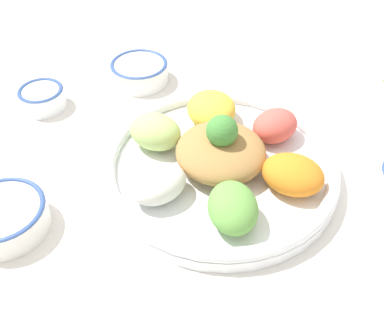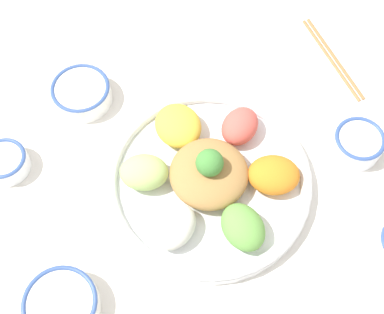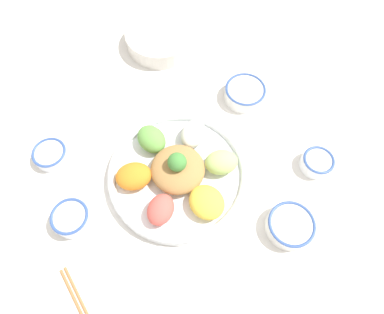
% 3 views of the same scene
% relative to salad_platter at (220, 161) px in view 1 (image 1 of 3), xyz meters
% --- Properties ---
extents(ground_plane, '(2.40, 2.40, 0.00)m').
position_rel_salad_platter_xyz_m(ground_plane, '(0.03, -0.01, -0.03)').
color(ground_plane, white).
extents(salad_platter, '(0.36, 0.36, 0.11)m').
position_rel_salad_platter_xyz_m(salad_platter, '(0.00, 0.00, 0.00)').
color(salad_platter, white).
rests_on(salad_platter, ground_plane).
extents(rice_bowl_blue, '(0.08, 0.08, 0.04)m').
position_rel_salad_platter_xyz_m(rice_bowl_blue, '(0.16, -0.32, -0.01)').
color(rice_bowl_blue, white).
rests_on(rice_bowl_blue, ground_plane).
extents(sauce_bowl_dark, '(0.11, 0.11, 0.04)m').
position_rel_salad_platter_xyz_m(sauce_bowl_dark, '(-0.03, -0.29, -0.00)').
color(sauce_bowl_dark, white).
rests_on(sauce_bowl_dark, ground_plane).
extents(sauce_bowl_far, '(0.12, 0.12, 0.04)m').
position_rel_salad_platter_xyz_m(sauce_bowl_far, '(0.30, -0.08, -0.00)').
color(sauce_bowl_far, white).
rests_on(sauce_bowl_far, ground_plane).
extents(serving_spoon_main, '(0.06, 0.13, 0.01)m').
position_rel_salad_platter_xyz_m(serving_spoon_main, '(-0.25, -0.27, -0.02)').
color(serving_spoon_main, white).
rests_on(serving_spoon_main, ground_plane).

